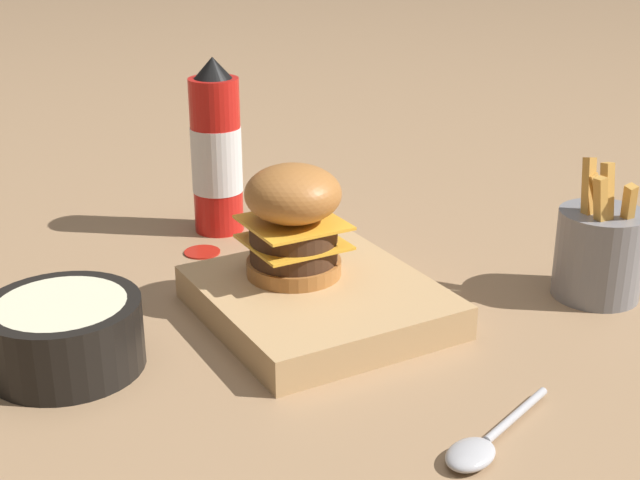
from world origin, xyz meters
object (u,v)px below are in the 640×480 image
Objects in this scene: serving_board at (320,302)px; fries_basket at (599,252)px; burger at (293,220)px; ketchup_bottle at (216,153)px; spoon at (479,447)px; side_bowl at (64,333)px.

fries_basket reaches higher than serving_board.
burger is at bearing -115.47° from fries_basket.
burger is 0.53× the size of ketchup_bottle.
ketchup_bottle reaches higher than spoon.
ketchup_bottle is 0.55m from spoon.
serving_board is 1.66× the size of spoon.
ketchup_bottle is (-0.28, 0.01, 0.08)m from serving_board.
serving_board is 1.67× the size of side_bowl.
side_bowl is at bearing -103.31° from fries_basket.
burger is 0.77× the size of fries_basket.
ketchup_bottle reaches higher than fries_basket.
serving_board is 1.07× the size of ketchup_bottle.
serving_board is 2.02× the size of burger.
serving_board is 0.29m from ketchup_bottle.
burger is 0.32m from fries_basket.
serving_board is at bearing 11.18° from burger.
burger is (-0.04, -0.01, 0.08)m from serving_board.
side_bowl is 0.99× the size of spoon.
side_bowl reaches higher than serving_board.
ketchup_bottle is 0.37m from side_bowl.
burger is 0.25m from side_bowl.
burger and fries_basket have the same top height.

